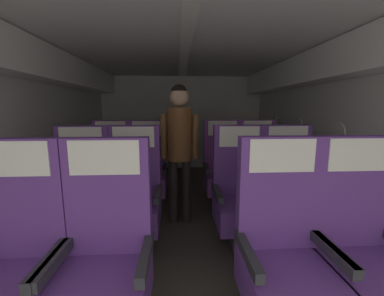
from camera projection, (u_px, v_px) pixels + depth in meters
ground at (187, 225)px, 2.87m from camera, size 3.76×5.94×0.02m
fuselage_shell at (186, 95)px, 2.88m from camera, size 3.64×5.59×2.10m
seat_a_left_window at (14, 265)px, 1.34m from camera, size 0.52×0.51×1.19m
seat_a_left_aisle at (105, 261)px, 1.38m from camera, size 0.52×0.51×1.19m
seat_a_right_aisle at (361, 253)px, 1.46m from camera, size 0.52×0.51×1.19m
seat_a_right_window at (283, 255)px, 1.44m from camera, size 0.52×0.51×1.19m
seat_b_left_window at (81, 200)px, 2.29m from camera, size 0.52×0.51×1.19m
seat_b_left_aisle at (134, 198)px, 2.34m from camera, size 0.52×0.51×1.19m
seat_b_right_aisle at (289, 196)px, 2.41m from camera, size 0.52×0.51×1.19m
seat_b_right_window at (240, 197)px, 2.38m from camera, size 0.52×0.51×1.19m
seat_c_left_window at (111, 173)px, 3.25m from camera, size 0.52×0.51×1.19m
seat_c_left_aisle at (148, 172)px, 3.27m from camera, size 0.52×0.51×1.19m
seat_c_right_aisle at (258, 170)px, 3.38m from camera, size 0.52×0.51×1.19m
seat_c_right_window at (223, 171)px, 3.34m from camera, size 0.52×0.51×1.19m
flight_attendant at (180, 140)px, 2.78m from camera, size 0.43×0.28×1.62m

